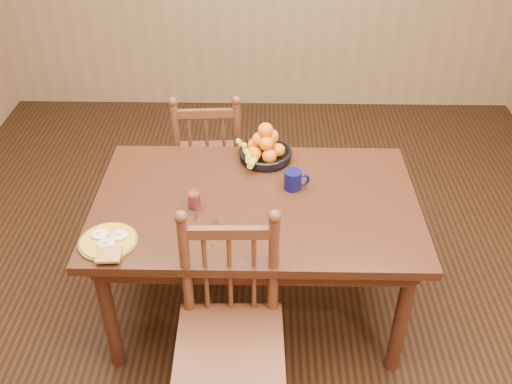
{
  "coord_description": "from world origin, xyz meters",
  "views": [
    {
      "loc": [
        0.04,
        -2.25,
        2.44
      ],
      "look_at": [
        0.0,
        0.0,
        0.8
      ],
      "focal_mm": 40.0,
      "sensor_mm": 36.0,
      "label": 1
    }
  ],
  "objects_px": {
    "chair_far": "(209,161)",
    "breakfast_plate": "(108,242)",
    "coffee_mug": "(294,180)",
    "chair_near": "(230,333)",
    "dining_table": "(256,214)",
    "fruit_bowl": "(264,149)"
  },
  "relations": [
    {
      "from": "chair_far",
      "to": "chair_near",
      "type": "distance_m",
      "value": 1.43
    },
    {
      "from": "dining_table",
      "to": "chair_near",
      "type": "bearing_deg",
      "value": -99.15
    },
    {
      "from": "chair_far",
      "to": "coffee_mug",
      "type": "height_order",
      "value": "chair_far"
    },
    {
      "from": "chair_far",
      "to": "chair_near",
      "type": "relative_size",
      "value": 0.95
    },
    {
      "from": "dining_table",
      "to": "chair_far",
      "type": "relative_size",
      "value": 1.66
    },
    {
      "from": "coffee_mug",
      "to": "fruit_bowl",
      "type": "relative_size",
      "value": 0.41
    },
    {
      "from": "dining_table",
      "to": "coffee_mug",
      "type": "xyz_separation_m",
      "value": [
        0.19,
        0.11,
        0.14
      ]
    },
    {
      "from": "breakfast_plate",
      "to": "fruit_bowl",
      "type": "relative_size",
      "value": 0.9
    },
    {
      "from": "breakfast_plate",
      "to": "coffee_mug",
      "type": "bearing_deg",
      "value": 27.87
    },
    {
      "from": "dining_table",
      "to": "fruit_bowl",
      "type": "distance_m",
      "value": 0.41
    },
    {
      "from": "breakfast_plate",
      "to": "dining_table",
      "type": "bearing_deg",
      "value": 27.3
    },
    {
      "from": "chair_far",
      "to": "breakfast_plate",
      "type": "distance_m",
      "value": 1.21
    },
    {
      "from": "breakfast_plate",
      "to": "chair_near",
      "type": "bearing_deg",
      "value": -27.2
    },
    {
      "from": "coffee_mug",
      "to": "fruit_bowl",
      "type": "xyz_separation_m",
      "value": [
        -0.15,
        0.27,
        0.01
      ]
    },
    {
      "from": "dining_table",
      "to": "chair_far",
      "type": "bearing_deg",
      "value": 111.55
    },
    {
      "from": "chair_near",
      "to": "dining_table",
      "type": "bearing_deg",
      "value": 79.3
    },
    {
      "from": "coffee_mug",
      "to": "chair_near",
      "type": "bearing_deg",
      "value": -111.54
    },
    {
      "from": "chair_far",
      "to": "breakfast_plate",
      "type": "bearing_deg",
      "value": 69.41
    },
    {
      "from": "chair_near",
      "to": "breakfast_plate",
      "type": "relative_size",
      "value": 3.5
    },
    {
      "from": "chair_far",
      "to": "chair_near",
      "type": "bearing_deg",
      "value": 94.86
    },
    {
      "from": "fruit_bowl",
      "to": "coffee_mug",
      "type": "bearing_deg",
      "value": -60.87
    },
    {
      "from": "chair_near",
      "to": "breakfast_plate",
      "type": "height_order",
      "value": "chair_near"
    }
  ]
}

